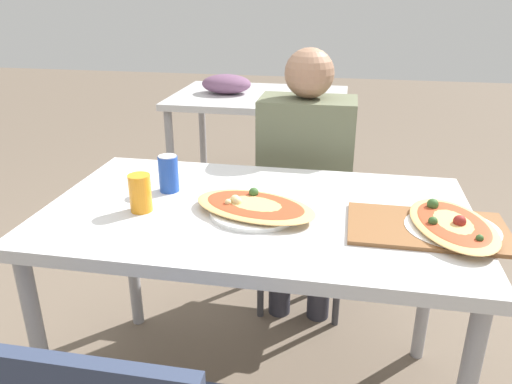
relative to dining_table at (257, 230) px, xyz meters
The scene contains 9 objects.
dining_table is the anchor object (origin of this frame).
chair_far_seated 0.74m from the dining_table, 82.20° to the left, with size 0.40×0.40×0.85m.
person_seated 0.61m from the dining_table, 80.82° to the left, with size 0.39×0.26×1.18m.
pizza_main 0.10m from the dining_table, 95.49° to the right, with size 0.44×0.33×0.06m.
soda_can 0.36m from the dining_table, 164.44° to the left, with size 0.07×0.07×0.12m.
drink_glass 0.38m from the dining_table, 166.91° to the right, with size 0.07×0.07×0.12m.
serving_tray 0.52m from the dining_table, ahead, with size 0.45×0.27×0.01m.
pizza_second 0.58m from the dining_table, ahead, with size 0.29×0.40×0.06m.
background_table 1.78m from the dining_table, 101.11° to the left, with size 1.10×0.80×0.88m.
Camera 1 is at (0.26, -1.40, 1.41)m, focal length 35.00 mm.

